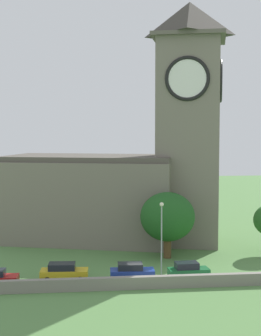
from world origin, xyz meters
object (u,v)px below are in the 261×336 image
Objects in this scene: church at (128,169)px; streetlamp_west_mid at (162,227)px; car_yellow at (64,272)px; car_blue at (132,272)px; tree_riverside_west at (168,217)px; car_green at (188,271)px.

church reaches higher than streetlamp_west_mid.
church reaches higher than car_yellow.
car_blue is 0.59× the size of streetlamp_west_mid.
church is 4.06× the size of tree_riverside_west.
church is 11.94m from tree_riverside_west.
tree_riverside_west is at bearing 33.89° from car_yellow.
car_green reaches higher than car_blue.
church is at bearing 84.92° from car_blue.
tree_riverside_west is at bearing -70.55° from church.
car_green is at bearing -77.98° from church.
streetlamp_west_mid is at bearing -105.36° from tree_riverside_west.
car_green is at bearing -3.98° from car_yellow.
car_green is 0.53× the size of tree_riverside_west.
tree_riverside_west reaches higher than car_yellow.
tree_riverside_west is at bearing 74.64° from streetlamp_west_mid.
church is at bearing 102.02° from car_green.
car_green is (12.68, -0.88, -0.02)m from car_yellow.
car_yellow is 0.62× the size of tree_riverside_west.
car_yellow is 1.16× the size of car_green.
streetlamp_west_mid is at bearing 140.22° from car_green.
car_blue is (6.88, -0.60, -0.02)m from car_yellow.
car_yellow is 15.22m from tree_riverside_west.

